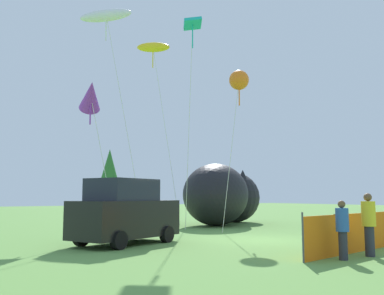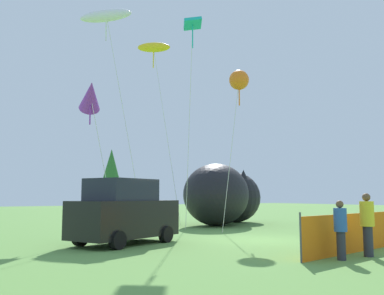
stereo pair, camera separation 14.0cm
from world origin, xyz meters
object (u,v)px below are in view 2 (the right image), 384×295
at_px(kite_orange_flower, 239,80).
at_px(kite_white_ghost, 107,16).
at_px(kite_teal_diamond, 192,29).
at_px(folding_chair, 334,223).
at_px(inflatable_cat, 223,197).
at_px(parked_car, 124,213).
at_px(kite_purple_delta, 91,96).
at_px(spectator_in_grey_shirt, 367,222).
at_px(spectator_in_white_shirt, 341,227).
at_px(kite_yellow_hero, 154,48).

bearing_deg(kite_orange_flower, kite_white_ghost, 149.76).
bearing_deg(kite_white_ghost, kite_teal_diamond, -23.62).
height_order(folding_chair, inflatable_cat, inflatable_cat).
bearing_deg(inflatable_cat, parked_car, -178.97).
bearing_deg(kite_teal_diamond, kite_purple_delta, 177.76).
distance_m(parked_car, spectator_in_grey_shirt, 8.08).
bearing_deg(spectator_in_white_shirt, kite_purple_delta, 107.93).
distance_m(parked_car, spectator_in_white_shirt, 7.47).
bearing_deg(kite_teal_diamond, spectator_in_grey_shirt, -94.12).
relative_size(kite_purple_delta, kite_orange_flower, 0.87).
distance_m(folding_chair, inflatable_cat, 8.11).
relative_size(kite_teal_diamond, kite_yellow_hero, 0.95).
xyz_separation_m(folding_chair, kite_orange_flower, (-2.28, 3.66, 6.95)).
distance_m(spectator_in_white_shirt, kite_yellow_hero, 18.07).
bearing_deg(folding_chair, parked_car, 9.16).
height_order(parked_car, spectator_in_white_shirt, parked_car).
xyz_separation_m(folding_chair, inflatable_cat, (0.03, 8.03, 1.12)).
xyz_separation_m(kite_purple_delta, kite_white_ghost, (1.28, 1.54, 4.53)).
relative_size(spectator_in_white_shirt, kite_yellow_hero, 0.14).
bearing_deg(kite_yellow_hero, folding_chair, -69.82).
bearing_deg(spectator_in_grey_shirt, spectator_in_white_shirt, 179.85).
xyz_separation_m(kite_white_ghost, kite_teal_diamond, (4.00, -1.75, -0.33)).
relative_size(folding_chair, spectator_in_grey_shirt, 0.50).
relative_size(spectator_in_white_shirt, kite_white_ghost, 0.14).
distance_m(spectator_in_white_shirt, kite_teal_diamond, 14.00).
bearing_deg(spectator_in_white_shirt, kite_yellow_hero, 81.41).
bearing_deg(kite_orange_flower, spectator_in_grey_shirt, -106.13).
bearing_deg(kite_orange_flower, spectator_in_white_shirt, -113.27).
xyz_separation_m(parked_car, kite_purple_delta, (-0.04, 3.65, 5.00)).
bearing_deg(spectator_in_white_shirt, folding_chair, 39.36).
xyz_separation_m(spectator_in_white_shirt, kite_teal_diamond, (1.93, 10.14, 9.45)).
height_order(inflatable_cat, spectator_in_white_shirt, inflatable_cat).
distance_m(folding_chair, kite_white_ghost, 14.70).
distance_m(inflatable_cat, kite_white_ghost, 12.13).
distance_m(parked_car, kite_teal_diamond, 11.13).
bearing_deg(kite_white_ghost, spectator_in_white_shirt, -80.12).
distance_m(parked_car, kite_orange_flower, 9.62).
bearing_deg(parked_car, kite_yellow_hero, 33.42).
height_order(spectator_in_white_shirt, kite_teal_diamond, kite_teal_diamond).
height_order(folding_chair, spectator_in_white_shirt, spectator_in_white_shirt).
bearing_deg(folding_chair, kite_yellow_hero, -49.61).
bearing_deg(inflatable_cat, kite_teal_diamond, -178.37).
distance_m(inflatable_cat, kite_teal_diamond, 9.97).
relative_size(kite_yellow_hero, kite_orange_flower, 1.42).
bearing_deg(folding_chair, kite_teal_diamond, -32.34).
xyz_separation_m(inflatable_cat, kite_white_ghost, (-8.06, -1.03, 9.00)).
bearing_deg(inflatable_cat, kite_yellow_hero, 118.65).
bearing_deg(kite_yellow_hero, parked_car, -124.00).
xyz_separation_m(kite_white_ghost, kite_orange_flower, (5.75, -3.35, -3.18)).
bearing_deg(kite_purple_delta, kite_white_ghost, 50.42).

